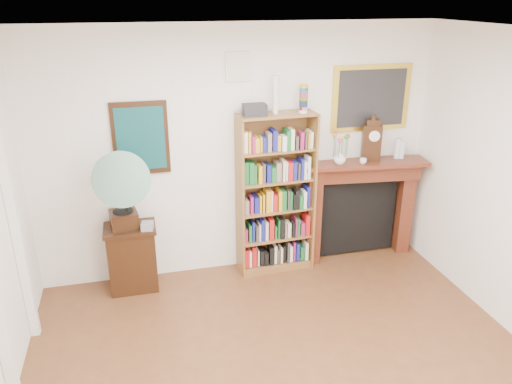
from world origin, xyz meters
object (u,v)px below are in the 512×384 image
(bookshelf, at_px, (276,186))
(mantel_clock, at_px, (372,141))
(teacup, at_px, (363,161))
(gramophone, at_px, (120,186))
(flower_vase, at_px, (340,158))
(bottle_left, at_px, (398,148))
(cd_stack, at_px, (147,226))
(fireplace, at_px, (359,200))
(bottle_right, at_px, (402,150))
(side_cabinet, at_px, (133,257))

(bookshelf, relative_size, mantel_clock, 4.41)
(teacup, bearing_deg, gramophone, -177.74)
(bookshelf, height_order, flower_vase, bookshelf)
(bookshelf, distance_m, bottle_left, 1.53)
(bookshelf, xyz_separation_m, bottle_left, (1.50, 0.03, 0.32))
(flower_vase, bearing_deg, bottle_left, 3.49)
(teacup, bearing_deg, cd_stack, -178.00)
(bookshelf, xyz_separation_m, teacup, (1.02, -0.07, 0.23))
(gramophone, bearing_deg, fireplace, -3.21)
(mantel_clock, relative_size, teacup, 6.00)
(bookshelf, relative_size, fireplace, 1.43)
(fireplace, xyz_separation_m, bottle_right, (0.47, -0.05, 0.61))
(cd_stack, height_order, bottle_right, bottle_right)
(cd_stack, distance_m, teacup, 2.52)
(fireplace, height_order, flower_vase, flower_vase)
(side_cabinet, bearing_deg, bottle_left, 1.70)
(side_cabinet, bearing_deg, bottle_right, 1.34)
(side_cabinet, relative_size, bottle_left, 3.10)
(bookshelf, bearing_deg, cd_stack, -177.36)
(teacup, height_order, bottle_left, bottle_left)
(side_cabinet, distance_m, bottle_right, 3.33)
(fireplace, bearing_deg, mantel_clock, -19.44)
(side_cabinet, height_order, flower_vase, flower_vase)
(gramophone, xyz_separation_m, flower_vase, (2.44, 0.16, 0.06))
(teacup, bearing_deg, side_cabinet, 179.49)
(mantel_clock, distance_m, teacup, 0.26)
(gramophone, relative_size, cd_stack, 7.64)
(fireplace, bearing_deg, bookshelf, -170.53)
(mantel_clock, bearing_deg, cd_stack, -158.79)
(bottle_right, bearing_deg, bookshelf, -179.44)
(gramophone, height_order, bottle_left, gramophone)
(teacup, bearing_deg, fireplace, 65.48)
(side_cabinet, bearing_deg, gramophone, -110.06)
(bookshelf, relative_size, cd_stack, 17.91)
(flower_vase, height_order, teacup, flower_vase)
(fireplace, bearing_deg, cd_stack, -169.07)
(fireplace, xyz_separation_m, cd_stack, (-2.53, -0.22, 0.05))
(side_cabinet, bearing_deg, mantel_clock, 1.82)
(side_cabinet, xyz_separation_m, bottle_right, (3.18, 0.06, 0.97))
(cd_stack, distance_m, bottle_left, 3.01)
(bottle_left, bearing_deg, bookshelf, -178.70)
(bottle_left, bearing_deg, fireplace, 175.58)
(fireplace, bearing_deg, side_cabinet, -171.73)
(bookshelf, bearing_deg, bottle_left, -2.13)
(bookshelf, distance_m, mantel_clock, 1.23)
(mantel_clock, relative_size, bottle_right, 2.44)
(cd_stack, height_order, bottle_left, bottle_left)
(cd_stack, height_order, teacup, teacup)
(teacup, bearing_deg, bottle_left, 11.94)
(side_cabinet, xyz_separation_m, fireplace, (2.71, 0.11, 0.37))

